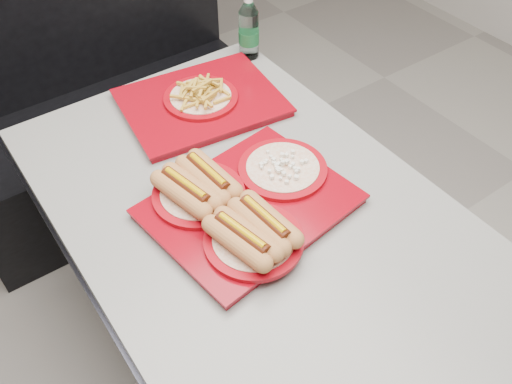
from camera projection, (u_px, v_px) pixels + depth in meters
ground at (255, 348)px, 1.95m from camera, size 6.00×6.00×0.00m
diner_table at (254, 247)px, 1.53m from camera, size 0.92×1.42×0.75m
booth_bench at (105, 107)px, 2.28m from camera, size 1.30×0.57×1.35m
tray_near at (243, 202)px, 1.37m from camera, size 0.54×0.46×0.11m
tray_far at (201, 99)px, 1.69m from camera, size 0.52×0.43×0.09m
water_bottle at (249, 31)px, 1.85m from camera, size 0.07×0.07×0.23m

